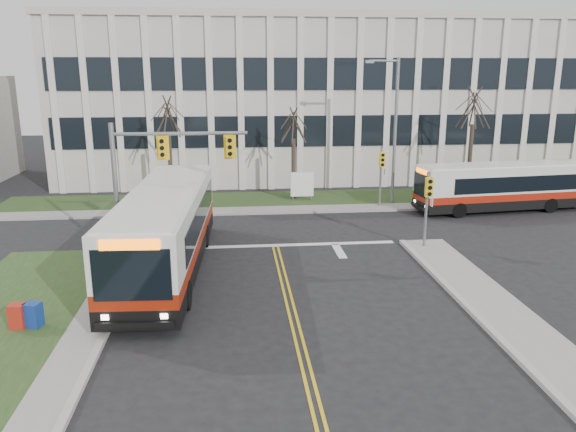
# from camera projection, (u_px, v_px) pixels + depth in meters

# --- Properties ---
(ground) EXTENTS (120.00, 120.00, 0.00)m
(ground) POSITION_uv_depth(u_px,v_px,m) (293.00, 315.00, 19.97)
(ground) COLOR black
(ground) RESTS_ON ground
(sidewalk_west) EXTENTS (1.20, 26.00, 0.14)m
(sidewalk_west) POSITION_uv_depth(u_px,v_px,m) (44.00, 405.00, 14.47)
(sidewalk_west) COLOR #9E9B93
(sidewalk_west) RESTS_ON ground
(sidewalk_east) EXTENTS (2.00, 26.00, 0.14)m
(sidewalk_east) POSITION_uv_depth(u_px,v_px,m) (575.00, 376.00, 15.85)
(sidewalk_east) COLOR #9E9B93
(sidewalk_east) RESTS_ON ground
(sidewalk_cross) EXTENTS (44.00, 1.60, 0.14)m
(sidewalk_cross) POSITION_uv_depth(u_px,v_px,m) (346.00, 208.00, 35.07)
(sidewalk_cross) COLOR #9E9B93
(sidewalk_cross) RESTS_ON ground
(building_lawn) EXTENTS (44.00, 5.00, 0.12)m
(building_lawn) POSITION_uv_depth(u_px,v_px,m) (338.00, 199.00, 37.77)
(building_lawn) COLOR #28431C
(building_lawn) RESTS_ON ground
(office_building) EXTENTS (40.00, 16.00, 12.00)m
(office_building) POSITION_uv_depth(u_px,v_px,m) (314.00, 100.00, 47.83)
(office_building) COLOR beige
(office_building) RESTS_ON ground
(mast_arm_signal) EXTENTS (6.11, 0.38, 6.20)m
(mast_arm_signal) POSITION_uv_depth(u_px,v_px,m) (152.00, 166.00, 25.26)
(mast_arm_signal) COLOR slate
(mast_arm_signal) RESTS_ON ground
(signal_pole_near) EXTENTS (0.34, 0.39, 3.80)m
(signal_pole_near) POSITION_uv_depth(u_px,v_px,m) (428.00, 199.00, 26.67)
(signal_pole_near) COLOR slate
(signal_pole_near) RESTS_ON ground
(signal_pole_far) EXTENTS (0.34, 0.39, 3.80)m
(signal_pole_far) POSITION_uv_depth(u_px,v_px,m) (381.00, 169.00, 34.86)
(signal_pole_far) COLOR slate
(signal_pole_far) RESTS_ON ground
(streetlight) EXTENTS (2.15, 0.25, 9.20)m
(streetlight) POSITION_uv_depth(u_px,v_px,m) (393.00, 124.00, 35.03)
(streetlight) COLOR slate
(streetlight) RESTS_ON ground
(directory_sign) EXTENTS (1.50, 0.12, 2.00)m
(directory_sign) POSITION_uv_depth(u_px,v_px,m) (302.00, 185.00, 36.77)
(directory_sign) COLOR slate
(directory_sign) RESTS_ON ground
(tree_left) EXTENTS (1.80, 1.80, 7.70)m
(tree_left) POSITION_uv_depth(u_px,v_px,m) (168.00, 118.00, 35.35)
(tree_left) COLOR #42352B
(tree_left) RESTS_ON ground
(tree_mid) EXTENTS (1.80, 1.80, 6.82)m
(tree_mid) POSITION_uv_depth(u_px,v_px,m) (294.00, 127.00, 36.46)
(tree_mid) COLOR #42352B
(tree_mid) RESTS_ON ground
(tree_right) EXTENTS (1.80, 1.80, 8.25)m
(tree_right) POSITION_uv_depth(u_px,v_px,m) (474.00, 110.00, 37.16)
(tree_right) COLOR #42352B
(tree_right) RESTS_ON ground
(bus_main) EXTENTS (3.48, 13.26, 3.50)m
(bus_main) POSITION_uv_depth(u_px,v_px,m) (166.00, 232.00, 23.96)
(bus_main) COLOR silver
(bus_main) RESTS_ON ground
(bus_cross) EXTENTS (10.92, 3.48, 2.86)m
(bus_cross) POSITION_uv_depth(u_px,v_px,m) (502.00, 188.00, 34.48)
(bus_cross) COLOR silver
(bus_cross) RESTS_ON ground
(newspaper_box_blue) EXTENTS (0.61, 0.58, 0.95)m
(newspaper_box_blue) POSITION_uv_depth(u_px,v_px,m) (33.00, 316.00, 18.73)
(newspaper_box_blue) COLOR navy
(newspaper_box_blue) RESTS_ON ground
(newspaper_box_red) EXTENTS (0.55, 0.51, 0.95)m
(newspaper_box_red) POSITION_uv_depth(u_px,v_px,m) (18.00, 318.00, 18.64)
(newspaper_box_red) COLOR #A62115
(newspaper_box_red) RESTS_ON ground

